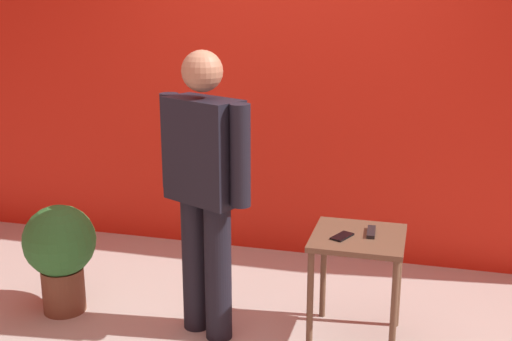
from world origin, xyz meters
name	(u,v)px	position (x,y,z in m)	size (l,w,h in m)	color
back_wall_red	(290,61)	(0.00, 1.65, 1.45)	(6.20, 0.12, 2.90)	red
standing_person	(205,182)	(-0.18, 0.28, 0.92)	(0.63, 0.39, 1.64)	black
side_table	(358,253)	(0.66, 0.42, 0.53)	(0.50, 0.50, 0.64)	brown
cell_phone	(342,236)	(0.58, 0.36, 0.64)	(0.07, 0.14, 0.01)	black
tv_remote	(371,232)	(0.73, 0.46, 0.65)	(0.04, 0.17, 0.02)	black
potted_plant	(60,250)	(-1.13, 0.30, 0.41)	(0.44, 0.44, 0.69)	brown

